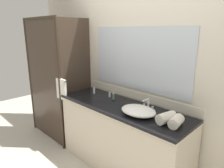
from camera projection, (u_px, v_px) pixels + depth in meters
ground_plane at (120, 168)px, 2.75m from camera, size 8.00×8.00×0.00m
wall_back_with_mirror at (139, 70)px, 2.65m from camera, size 4.40×0.06×2.60m
vanity_cabinet at (121, 138)px, 2.64m from camera, size 1.80×0.58×0.90m
shower_enclosure at (54, 81)px, 3.23m from camera, size 1.20×0.59×2.00m
sink_basin at (138, 111)px, 2.25m from camera, size 0.41×0.32×0.09m
faucet at (148, 106)px, 2.38m from camera, size 0.17×0.13×0.15m
amenity_bottle_body_wash at (113, 96)px, 2.74m from camera, size 0.03×0.03×0.09m
amenity_bottle_shampoo at (94, 90)px, 3.00m from camera, size 0.03×0.03×0.10m
amenity_bottle_conditioner at (110, 94)px, 2.84m from camera, size 0.03×0.03×0.10m
rolled_towel_near_edge at (176, 121)px, 1.97m from camera, size 0.13×0.19×0.11m
rolled_towel_middle at (166, 118)px, 2.04m from camera, size 0.15×0.22×0.11m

